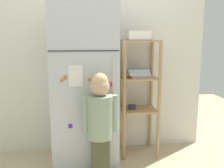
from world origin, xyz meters
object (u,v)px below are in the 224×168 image
(child_standing, at_px, (100,117))
(fruit_bin, at_px, (138,36))
(refrigerator, at_px, (85,85))
(pantry_shelf_unit, at_px, (139,85))

(child_standing, bearing_deg, fruit_bin, 47.92)
(child_standing, bearing_deg, refrigerator, 107.74)
(refrigerator, distance_m, child_standing, 0.48)
(fruit_bin, bearing_deg, pantry_shelf_unit, 10.28)
(refrigerator, relative_size, pantry_shelf_unit, 1.28)
(refrigerator, bearing_deg, fruit_bin, 9.70)
(pantry_shelf_unit, distance_m, fruit_bin, 0.54)
(pantry_shelf_unit, bearing_deg, fruit_bin, -169.72)
(refrigerator, relative_size, child_standing, 1.63)
(pantry_shelf_unit, xyz_separation_m, fruit_bin, (-0.01, -0.00, 0.53))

